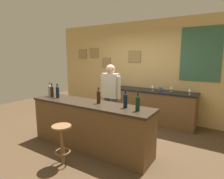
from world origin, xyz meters
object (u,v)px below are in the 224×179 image
wine_bottle_c (58,92)px  wine_bottle_f (138,103)px  bar_stool (62,138)px  wine_bottle_e (125,100)px  bartender (111,94)px  wine_bottle_b (52,91)px  wine_bottle_a (50,90)px  wine_glass_c (190,90)px  wine_bottle_d (99,96)px  wine_glass_b (172,87)px  wine_glass_a (153,87)px  coffee_mug (160,89)px

wine_bottle_c → wine_bottle_f: (1.87, 0.01, 0.00)m
bar_stool → wine_bottle_e: 1.24m
bartender → wine_bottle_b: bartender is taller
wine_bottle_a → wine_bottle_e: same height
bartender → wine_glass_c: size_ratio=10.45×
wine_bottle_b → wine_bottle_e: (1.76, 0.10, 0.00)m
wine_bottle_d → wine_glass_c: 2.29m
wine_glass_b → wine_glass_a: bearing=-163.5°
wine_bottle_b → wine_bottle_e: bearing=3.2°
wine_bottle_c → wine_glass_b: (1.85, 2.15, -0.05)m
bar_stool → wine_bottle_c: 1.24m
wine_bottle_c → coffee_mug: size_ratio=2.45×
wine_glass_b → wine_bottle_a: bearing=-135.1°
bar_stool → coffee_mug: 2.94m
wine_bottle_b → wine_bottle_f: 2.02m
wine_bottle_d → wine_glass_a: size_ratio=1.97×
wine_bottle_c → coffee_mug: wine_bottle_c is taller
wine_glass_c → wine_bottle_e: bearing=-110.5°
bar_stool → wine_glass_b: 3.06m
wine_bottle_e → wine_glass_b: size_ratio=1.97×
wine_bottle_b → wine_bottle_c: same height
bartender → wine_bottle_b: size_ratio=5.29×
wine_glass_b → wine_bottle_d: bearing=-111.6°
wine_bottle_c → wine_bottle_f: 1.87m
bar_stool → wine_bottle_a: 1.46m
wine_bottle_b → bar_stool: bearing=-34.2°
wine_glass_c → wine_bottle_d: bearing=-124.3°
wine_bottle_b → wine_bottle_c: 0.15m
coffee_mug → wine_bottle_d: bearing=-105.0°
bar_stool → wine_bottle_b: (-0.99, 0.67, 0.60)m
wine_bottle_d → wine_bottle_e: 0.58m
bar_stool → coffee_mug: bearing=75.4°
wine_bottle_e → wine_glass_b: 2.09m
wine_bottle_b → coffee_mug: bearing=51.1°
bar_stool → coffee_mug: size_ratio=5.44×
bar_stool → wine_bottle_b: 1.34m
wine_bottle_b → wine_bottle_c: bearing=8.7°
wine_bottle_f → wine_glass_b: bearing=90.6°
coffee_mug → wine_glass_c: bearing=-10.0°
wine_glass_a → wine_bottle_c: bearing=-124.7°
bartender → wine_glass_b: (1.05, 1.29, 0.07)m
bar_stool → wine_glass_c: wine_glass_c is taller
wine_bottle_a → wine_bottle_d: same height
wine_bottle_c → wine_bottle_e: same height
bartender → bar_stool: bartender is taller
wine_bottle_f → coffee_mug: wine_bottle_f is taller
wine_bottle_d → wine_bottle_c: bearing=-175.5°
wine_bottle_c → wine_bottle_d: size_ratio=1.00×
wine_bottle_f → wine_glass_c: 2.02m
wine_glass_a → coffee_mug: bearing=28.5°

